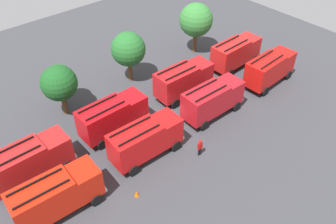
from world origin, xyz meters
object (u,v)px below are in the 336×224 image
fire_truck_1 (145,139)px  fire_truck_7 (236,52)px  fire_truck_3 (270,68)px  firefighter_1 (200,147)px  fire_truck_5 (113,116)px  firefighter_0 (232,42)px  tree_3 (196,20)px  fire_truck_6 (184,79)px  traffic_cone_0 (137,193)px  tree_0 (59,83)px  fire_truck_2 (213,99)px  fire_truck_4 (29,160)px  tree_1 (59,80)px  fire_truck_0 (56,195)px  tree_2 (128,49)px

fire_truck_1 → fire_truck_7: size_ratio=1.01×
fire_truck_3 → firefighter_1: bearing=-170.7°
fire_truck_5 → firefighter_0: size_ratio=4.24×
fire_truck_7 → tree_3: (-1.06, 6.23, 2.44)m
fire_truck_6 → traffic_cone_0: fire_truck_6 is taller
tree_0 → traffic_cone_0: bearing=-93.3°
fire_truck_5 → fire_truck_6: size_ratio=1.00×
fire_truck_2 → fire_truck_4: size_ratio=1.01×
fire_truck_2 → traffic_cone_0: bearing=-164.0°
fire_truck_1 → firefighter_0: 23.27m
firefighter_0 → tree_1: 24.20m
fire_truck_0 → tree_3: bearing=26.4°
fire_truck_0 → traffic_cone_0: size_ratio=12.68×
fire_truck_7 → fire_truck_5: bearing=179.1°
tree_0 → tree_3: 19.91m
fire_truck_2 → tree_3: bearing=54.8°
fire_truck_6 → fire_truck_7: same height
fire_truck_7 → tree_2: (-11.81, 6.43, 2.06)m
fire_truck_0 → tree_2: tree_2 is taller
tree_2 → fire_truck_2: bearing=-77.0°
fire_truck_7 → traffic_cone_0: size_ratio=12.57×
fire_truck_3 → fire_truck_5: size_ratio=1.01×
fire_truck_3 → tree_2: (-12.01, 11.49, 2.06)m
tree_3 → fire_truck_0: bearing=-156.6°
fire_truck_4 → tree_3: tree_3 is taller
fire_truck_1 → tree_1: size_ratio=1.44×
fire_truck_4 → firefighter_0: fire_truck_4 is taller
fire_truck_1 → firefighter_0: fire_truck_1 is taller
fire_truck_0 → tree_2: 19.47m
firefighter_0 → tree_0: (-24.40, 2.41, 2.98)m
fire_truck_2 → fire_truck_3: (9.43, -0.33, 0.00)m
fire_truck_5 → fire_truck_7: size_ratio=1.00×
fire_truck_3 → fire_truck_2: bearing=175.5°
fire_truck_6 → firefighter_1: 9.66m
fire_truck_7 → tree_2: 13.60m
fire_truck_4 → firefighter_1: (13.02, -7.73, -1.13)m
fire_truck_2 → fire_truck_6: (0.16, 4.63, 0.00)m
tree_1 → fire_truck_0: bearing=-119.6°
fire_truck_5 → fire_truck_7: (18.65, 0.10, 0.00)m
fire_truck_5 → traffic_cone_0: size_ratio=12.51×
fire_truck_2 → firefighter_0: bearing=34.4°
fire_truck_3 → fire_truck_5: bearing=162.7°
fire_truck_6 → firefighter_0: (12.51, 3.57, -1.20)m
tree_0 → fire_truck_1: bearing=-75.9°
fire_truck_0 → fire_truck_3: same height
fire_truck_3 → fire_truck_7: bearing=89.7°
fire_truck_1 → tree_1: tree_1 is taller
fire_truck_0 → fire_truck_4: (-0.06, 4.77, 0.00)m
fire_truck_0 → fire_truck_2: 18.11m
fire_truck_4 → firefighter_0: (30.84, 3.84, -1.20)m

